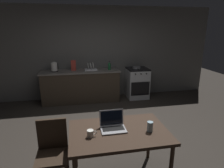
% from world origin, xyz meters
% --- Properties ---
extents(ground_plane, '(12.00, 12.00, 0.00)m').
position_xyz_m(ground_plane, '(0.00, 0.00, 0.00)').
color(ground_plane, '#2D2823').
extents(back_wall, '(6.40, 0.10, 2.62)m').
position_xyz_m(back_wall, '(0.30, 2.58, 1.31)').
color(back_wall, '#5C5B58').
rests_on(back_wall, ground_plane).
extents(kitchen_counter, '(2.16, 0.64, 0.89)m').
position_xyz_m(kitchen_counter, '(-0.46, 2.23, 0.45)').
color(kitchen_counter, '#382D23').
rests_on(kitchen_counter, ground_plane).
extents(stove_oven, '(0.60, 0.62, 0.89)m').
position_xyz_m(stove_oven, '(1.19, 2.23, 0.44)').
color(stove_oven, '#B7BABF').
rests_on(stove_oven, ground_plane).
extents(dining_table, '(1.26, 0.83, 0.74)m').
position_xyz_m(dining_table, '(-0.09, -0.89, 0.67)').
color(dining_table, '#332319').
rests_on(dining_table, ground_plane).
extents(chair, '(0.40, 0.40, 0.87)m').
position_xyz_m(chair, '(-0.94, -0.76, 0.50)').
color(chair, '#2D2116').
rests_on(chair, ground_plane).
extents(laptop, '(0.32, 0.26, 0.23)m').
position_xyz_m(laptop, '(-0.16, -0.83, 0.79)').
color(laptop, '#99999E').
rests_on(laptop, dining_table).
extents(electric_kettle, '(0.19, 0.17, 0.25)m').
position_xyz_m(electric_kettle, '(-1.14, 2.23, 1.01)').
color(electric_kettle, black).
rests_on(electric_kettle, kitchen_counter).
extents(bottle, '(0.08, 0.08, 0.24)m').
position_xyz_m(bottle, '(0.35, 2.18, 1.00)').
color(bottle, '#19592D').
rests_on(bottle, kitchen_counter).
extents(frying_pan, '(0.24, 0.41, 0.05)m').
position_xyz_m(frying_pan, '(1.15, 2.20, 0.91)').
color(frying_pan, gray).
rests_on(frying_pan, stove_oven).
extents(coffee_mug, '(0.12, 0.08, 0.09)m').
position_xyz_m(coffee_mug, '(-0.46, -0.96, 0.79)').
color(coffee_mug, silver).
rests_on(coffee_mug, dining_table).
extents(drinking_glass, '(0.08, 0.08, 0.13)m').
position_xyz_m(drinking_glass, '(0.29, -0.98, 0.81)').
color(drinking_glass, '#99B7C6').
rests_on(drinking_glass, dining_table).
extents(cereal_box, '(0.13, 0.05, 0.28)m').
position_xyz_m(cereal_box, '(-0.64, 2.25, 1.03)').
color(cereal_box, '#B2382D').
rests_on(cereal_box, kitchen_counter).
extents(dish_rack, '(0.34, 0.26, 0.21)m').
position_xyz_m(dish_rack, '(-0.17, 2.23, 0.93)').
color(dish_rack, silver).
rests_on(dish_rack, kitchen_counter).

